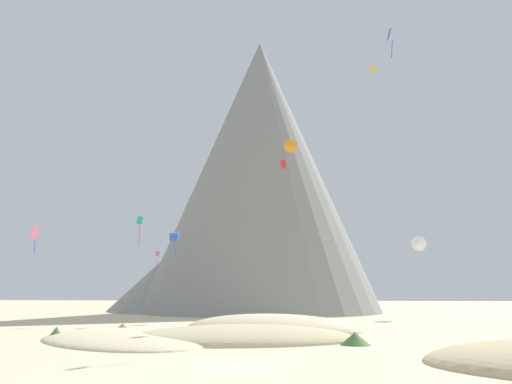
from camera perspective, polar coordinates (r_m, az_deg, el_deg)
name	(u,v)px	position (r m, az deg, el deg)	size (l,w,h in m)	color
ground_plane	(236,366)	(29.86, -2.20, -18.63)	(400.00, 400.00, 0.00)	beige
dune_foreground_left	(240,341)	(44.25, -1.82, -16.11)	(19.94, 11.32, 2.63)	#CCBA8E
dune_midground	(122,340)	(46.12, -14.56, -15.57)	(20.80, 12.07, 1.66)	beige
dune_back_low	(271,330)	(56.18, 1.70, -15.00)	(19.76, 12.12, 3.36)	beige
bush_scatter_east	(355,339)	(41.42, 10.89, -15.62)	(2.35, 2.35, 0.96)	#477238
bush_mid_center	(123,329)	(52.63, -14.51, -14.41)	(2.44, 2.44, 0.99)	#668C4C
bush_ridge_crest	(56,333)	(48.43, -21.18, -14.32)	(1.62, 1.62, 1.07)	#568442
rock_massif	(248,193)	(106.77, -0.84, -0.09)	(58.40, 54.15, 56.57)	gray
kite_white_low	(419,244)	(84.53, 17.51, -5.46)	(2.40, 1.70, 2.37)	white
kite_orange_high	(291,147)	(82.58, 3.85, 5.02)	(2.10, 0.89, 6.48)	orange
kite_indigo_high	(390,37)	(66.84, 14.54, 16.24)	(0.70, 0.78, 3.88)	#5138B2
kite_gold_high	(373,69)	(76.32, 12.80, 13.12)	(0.73, 0.25, 0.94)	gold
kite_teal_low	(140,224)	(71.38, -12.72, -3.48)	(0.99, 0.57, 3.97)	teal
kite_pink_low	(35,234)	(64.82, -23.23, -4.32)	(0.58, 1.14, 3.35)	pink
kite_blue_low	(174,237)	(68.32, -9.00, -4.91)	(1.13, 1.20, 3.08)	blue
kite_rainbow_low	(157,257)	(90.07, -10.85, -7.06)	(0.76, 0.35, 3.39)	#E5668C
kite_red_mid	(283,164)	(87.57, 3.05, 3.10)	(1.14, 0.47, 1.63)	red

